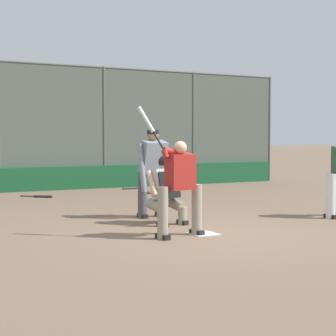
# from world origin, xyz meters

# --- Properties ---
(ground_plane) EXTENTS (160.00, 160.00, 0.00)m
(ground_plane) POSITION_xyz_m (0.00, 0.00, 0.00)
(ground_plane) COLOR #7A604C
(home_plate_marker) EXTENTS (0.43, 0.43, 0.01)m
(home_plate_marker) POSITION_xyz_m (0.00, 0.00, 0.01)
(home_plate_marker) COLOR white
(home_plate_marker) RESTS_ON ground_plane
(backstop_fence) EXTENTS (16.33, 0.08, 3.83)m
(backstop_fence) POSITION_xyz_m (0.00, -8.83, 2.00)
(backstop_fence) COLOR #515651
(backstop_fence) RESTS_ON ground_plane
(padding_wall) EXTENTS (15.93, 0.18, 0.71)m
(padding_wall) POSITION_xyz_m (0.00, -8.73, 0.35)
(padding_wall) COLOR #19512D
(padding_wall) RESTS_ON ground_plane
(bleachers_beyond) EXTENTS (11.38, 1.95, 1.16)m
(bleachers_beyond) POSITION_xyz_m (-0.79, -10.98, 0.38)
(bleachers_beyond) COLOR slate
(bleachers_beyond) RESTS_ON ground_plane
(batter_at_plate) EXTENTS (1.05, 0.57, 2.09)m
(batter_at_plate) POSITION_xyz_m (0.48, 0.05, 0.84)
(batter_at_plate) COLOR gray
(batter_at_plate) RESTS_ON ground_plane
(catcher_behind_plate) EXTENTS (0.69, 0.80, 1.26)m
(catcher_behind_plate) POSITION_xyz_m (0.05, -1.22, 0.66)
(catcher_behind_plate) COLOR gray
(catcher_behind_plate) RESTS_ON ground_plane
(umpire_home) EXTENTS (0.71, 0.45, 1.75)m
(umpire_home) POSITION_xyz_m (-0.09, -2.12, 0.94)
(umpire_home) COLOR #4C4C51
(umpire_home) RESTS_ON ground_plane
(spare_bat_near_backstop) EXTENTS (0.73, 0.59, 0.07)m
(spare_bat_near_backstop) POSITION_xyz_m (0.94, -6.83, 0.03)
(spare_bat_near_backstop) COLOR black
(spare_bat_near_backstop) RESTS_ON ground_plane
(spare_bat_by_padding) EXTENTS (0.86, 0.15, 0.07)m
(spare_bat_by_padding) POSITION_xyz_m (-2.20, -7.98, 0.03)
(spare_bat_by_padding) COLOR black
(spare_bat_by_padding) RESTS_ON ground_plane
(fielding_glove_on_dirt) EXTENTS (0.28, 0.21, 0.10)m
(fielding_glove_on_dirt) POSITION_xyz_m (-2.11, -6.44, 0.05)
(fielding_glove_on_dirt) COLOR brown
(fielding_glove_on_dirt) RESTS_ON ground_plane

